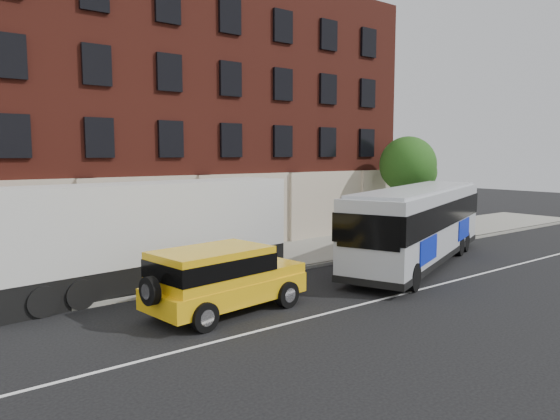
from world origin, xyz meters
TOP-DOWN VIEW (x-y plane):
  - ground at (0.00, 0.00)m, footprint 120.00×120.00m
  - sidewalk at (0.00, 9.00)m, footprint 60.00×6.00m
  - kerb at (0.00, 6.00)m, footprint 60.00×0.25m
  - lane_line at (0.00, 0.50)m, footprint 60.00×0.12m
  - building at (-0.01, 16.92)m, footprint 30.00×12.10m
  - sign_pole at (-8.50, 6.15)m, footprint 0.30×0.20m
  - street_tree at (13.54, 9.48)m, footprint 3.60×3.60m
  - city_bus at (6.90, 3.53)m, footprint 13.45×7.51m
  - yellow_suv at (-4.59, 2.69)m, footprint 5.86×3.04m
  - shipping_container at (-4.86, 7.50)m, footprint 12.51×3.81m

SIDE VIEW (x-z plane):
  - ground at x=0.00m, z-range 0.00..0.00m
  - lane_line at x=0.00m, z-range 0.00..0.01m
  - sidewalk at x=0.00m, z-range 0.00..0.15m
  - kerb at x=0.00m, z-range 0.00..0.15m
  - yellow_suv at x=-4.59m, z-range 0.16..2.35m
  - sign_pole at x=-8.50m, z-range 0.20..2.70m
  - city_bus at x=6.90m, z-range 0.19..3.84m
  - shipping_container at x=-4.86m, z-range -0.02..4.08m
  - street_tree at x=13.54m, z-range 1.31..7.51m
  - building at x=-0.01m, z-range 0.08..15.08m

